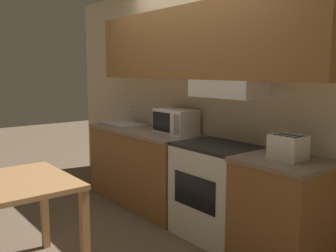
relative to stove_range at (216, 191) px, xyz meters
name	(u,v)px	position (x,y,z in m)	size (l,w,h in m)	color
ground_plane	(204,215)	(-0.45, 0.28, -0.44)	(16.00, 16.00, 0.00)	brown
wall_back	(202,72)	(-0.44, 0.21, 1.10)	(5.42, 0.38, 2.55)	beige
lower_counter_main	(144,166)	(-1.18, -0.01, 0.00)	(1.59, 0.60, 0.89)	#936033
lower_counter_right_stub	(282,214)	(0.72, -0.01, 0.00)	(0.68, 0.60, 0.89)	#936033
stove_range	(216,191)	(0.00, 0.00, 0.00)	(0.75, 0.57, 0.89)	white
microwave	(176,121)	(-0.72, 0.11, 0.57)	(0.47, 0.29, 0.26)	white
toaster	(288,147)	(0.74, 0.01, 0.54)	(0.25, 0.21, 0.19)	white
sink_basin	(123,124)	(-1.63, -0.01, 0.46)	(0.58, 0.36, 0.24)	#B7BABF
dining_table	(12,197)	(-0.39, -1.71, 0.21)	(0.87, 0.82, 0.77)	#B27F4C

